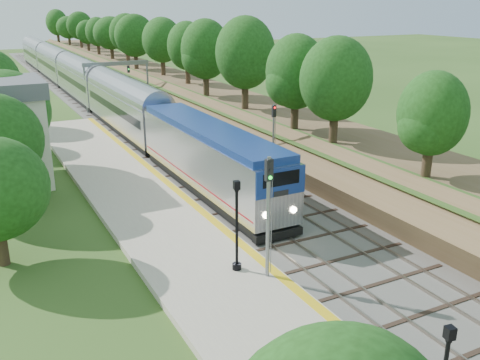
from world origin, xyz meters
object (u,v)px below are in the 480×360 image
signal_gantry (116,73)px  signal_farside (274,132)px  train (82,83)px  signal_platform (268,205)px  lamppost_far (237,231)px

signal_gantry → signal_farside: 32.63m
signal_gantry → train: bearing=104.7°
train → signal_platform: signal_platform is taller
lamppost_far → signal_platform: signal_platform is taller
signal_gantry → train: (-2.47, 9.44, -2.38)m
lamppost_far → signal_platform: 2.36m
train → signal_farside: signal_farside is taller
signal_gantry → signal_platform: signal_platform is taller
signal_farside → signal_platform: bearing=-121.7°
lamppost_far → signal_platform: bearing=-51.3°
signal_gantry → lamppost_far: size_ratio=1.76×
signal_platform → signal_farside: bearing=58.3°
lamppost_far → signal_farside: signal_farside is taller
train → lamppost_far: (-3.94, -55.26, 0.07)m
signal_farside → lamppost_far: bearing=-127.0°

